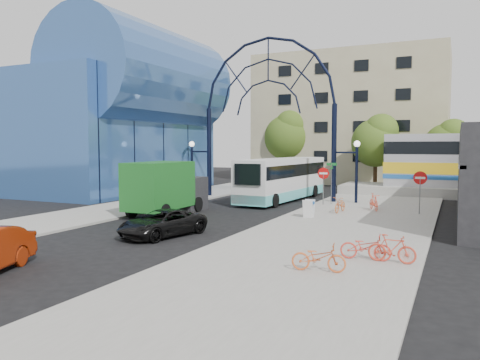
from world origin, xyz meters
The scene contains 21 objects.
ground centered at (0.00, 0.00, 0.00)m, with size 120.00×120.00×0.00m, color black.
sidewalk_east centered at (8.00, 4.00, 0.06)m, with size 8.00×56.00×0.12m, color gray.
plaza_west centered at (-6.50, 6.00, 0.06)m, with size 5.00×50.00×0.12m, color gray.
gateway_arch centered at (0.00, 14.00, 8.56)m, with size 13.64×0.44×12.10m.
stop_sign centered at (4.80, 12.00, 1.99)m, with size 0.80×0.07×2.50m.
do_not_enter_sign centered at (11.00, 10.00, 1.98)m, with size 0.76×0.07×2.48m.
street_name_sign centered at (5.20, 12.60, 2.13)m, with size 0.70×0.70×2.80m.
sandwich_board centered at (5.60, 5.98, 0.74)m, with size 0.55×0.61×0.99m.
transit_hall centered at (-15.30, 15.00, 6.70)m, with size 16.50×18.00×14.50m.
apartment_block centered at (2.00, 34.97, 7.00)m, with size 20.00×12.10×14.00m.
tree_north_a centered at (6.12, 25.93, 4.61)m, with size 4.48×4.48×7.00m.
tree_north_b centered at (-3.88, 29.93, 5.27)m, with size 5.12×5.12×8.00m.
tree_north_c centered at (12.12, 27.93, 4.28)m, with size 4.16×4.16×6.50m.
city_bus centered at (1.17, 14.18, 1.63)m, with size 3.30×11.50×3.12m.
green_truck centered at (-2.60, 4.42, 1.56)m, with size 2.52×6.26×3.13m.
black_suv centered at (0.98, -1.30, 0.59)m, with size 1.97×4.27×1.19m, color black.
bike_near_a centered at (6.67, 8.86, 0.58)m, with size 0.61×1.74×0.92m, color #CC6128.
bike_near_b centered at (8.36, 10.48, 0.63)m, with size 0.48×1.70×1.02m, color #E4482D.
bike_far_a centered at (10.12, -2.39, 0.57)m, with size 0.60×1.73×0.91m, color red.
bike_far_b centered at (11.00, -2.42, 0.60)m, with size 0.45×1.59×0.96m, color red.
bike_far_c centered at (9.06, -4.54, 0.57)m, with size 0.59×1.71×0.90m, color #CE5B29.
Camera 1 is at (12.91, -18.65, 4.06)m, focal length 35.00 mm.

